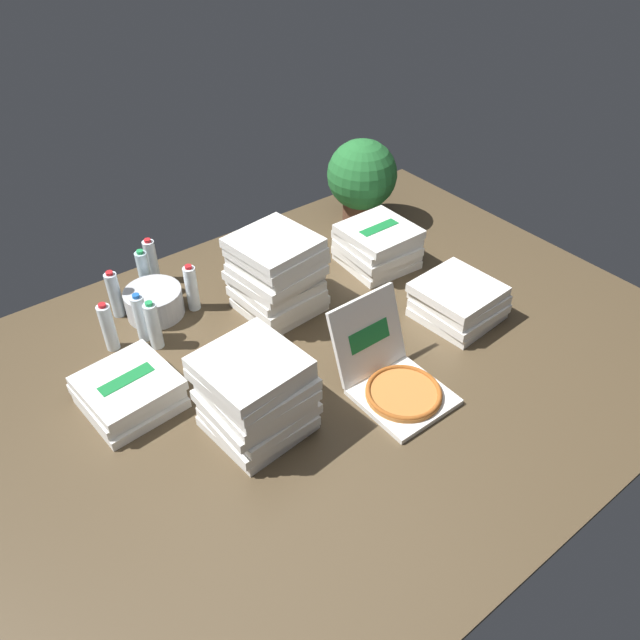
# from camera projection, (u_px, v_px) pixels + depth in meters

# --- Properties ---
(ground_plane) EXTENTS (3.20, 2.40, 0.02)m
(ground_plane) POSITION_uv_depth(u_px,v_px,m) (329.00, 359.00, 2.76)
(ground_plane) COLOR #4C3D28
(open_pizza_box) EXTENTS (0.35, 0.48, 0.36)m
(open_pizza_box) POSITION_uv_depth(u_px,v_px,m) (394.00, 378.00, 2.55)
(open_pizza_box) COLOR white
(open_pizza_box) RESTS_ON ground_plane
(pizza_stack_left_mid) EXTENTS (0.40, 0.40, 0.36)m
(pizza_stack_left_mid) POSITION_uv_depth(u_px,v_px,m) (255.00, 395.00, 2.33)
(pizza_stack_left_mid) COLOR white
(pizza_stack_left_mid) RESTS_ON ground_plane
(pizza_stack_left_far) EXTENTS (0.39, 0.39, 0.14)m
(pizza_stack_left_far) POSITION_uv_depth(u_px,v_px,m) (129.00, 392.00, 2.50)
(pizza_stack_left_far) COLOR white
(pizza_stack_left_far) RESTS_ON ground_plane
(pizza_stack_right_near) EXTENTS (0.38, 0.39, 0.23)m
(pizza_stack_right_near) POSITION_uv_depth(u_px,v_px,m) (377.00, 246.00, 3.27)
(pizza_stack_right_near) COLOR white
(pizza_stack_right_near) RESTS_ON ground_plane
(pizza_stack_center_near) EXTENTS (0.38, 0.39, 0.18)m
(pizza_stack_center_near) POSITION_uv_depth(u_px,v_px,m) (458.00, 301.00, 2.93)
(pizza_stack_center_near) COLOR white
(pizza_stack_center_near) RESTS_ON ground_plane
(pizza_stack_right_mid) EXTENTS (0.42, 0.41, 0.40)m
(pizza_stack_right_mid) POSITION_uv_depth(u_px,v_px,m) (277.00, 275.00, 2.91)
(pizza_stack_right_mid) COLOR white
(pizza_stack_right_mid) RESTS_ON ground_plane
(ice_bucket) EXTENTS (0.28, 0.28, 0.14)m
(ice_bucket) POSITION_uv_depth(u_px,v_px,m) (154.00, 302.00, 2.96)
(ice_bucket) COLOR #B7BABF
(ice_bucket) RESTS_ON ground_plane
(water_bottle_0) EXTENTS (0.06, 0.06, 0.25)m
(water_bottle_0) POSITION_uv_depth(u_px,v_px,m) (108.00, 327.00, 2.73)
(water_bottle_0) COLOR white
(water_bottle_0) RESTS_ON ground_plane
(water_bottle_1) EXTENTS (0.06, 0.06, 0.25)m
(water_bottle_1) POSITION_uv_depth(u_px,v_px,m) (141.00, 318.00, 2.79)
(water_bottle_1) COLOR white
(water_bottle_1) RESTS_ON ground_plane
(water_bottle_2) EXTENTS (0.06, 0.06, 0.25)m
(water_bottle_2) POSITION_uv_depth(u_px,v_px,m) (115.00, 294.00, 2.92)
(water_bottle_2) COLOR silver
(water_bottle_2) RESTS_ON ground_plane
(water_bottle_3) EXTENTS (0.06, 0.06, 0.25)m
(water_bottle_3) POSITION_uv_depth(u_px,v_px,m) (144.00, 273.00, 3.06)
(water_bottle_3) COLOR silver
(water_bottle_3) RESTS_ON ground_plane
(water_bottle_4) EXTENTS (0.06, 0.06, 0.25)m
(water_bottle_4) POSITION_uv_depth(u_px,v_px,m) (152.00, 261.00, 3.15)
(water_bottle_4) COLOR white
(water_bottle_4) RESTS_ON ground_plane
(water_bottle_5) EXTENTS (0.06, 0.06, 0.25)m
(water_bottle_5) POSITION_uv_depth(u_px,v_px,m) (154.00, 326.00, 2.74)
(water_bottle_5) COLOR white
(water_bottle_5) RESTS_ON ground_plane
(water_bottle_6) EXTENTS (0.06, 0.06, 0.25)m
(water_bottle_6) POSITION_uv_depth(u_px,v_px,m) (192.00, 288.00, 2.96)
(water_bottle_6) COLOR white
(water_bottle_6) RESTS_ON ground_plane
(potted_plant) EXTENTS (0.40, 0.40, 0.50)m
(potted_plant) POSITION_uv_depth(u_px,v_px,m) (362.00, 177.00, 3.54)
(potted_plant) COLOR #513323
(potted_plant) RESTS_ON ground_plane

